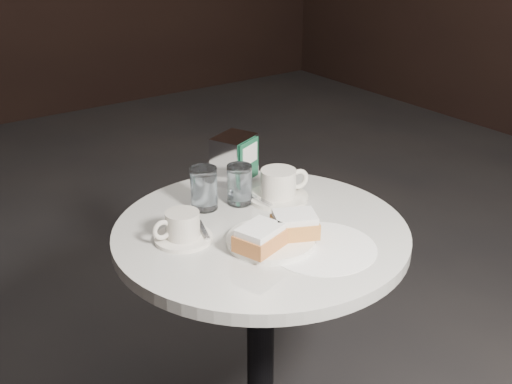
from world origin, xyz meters
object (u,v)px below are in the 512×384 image
(beignet_plate, at_px, (275,235))
(napkin_dispenser, at_px, (235,159))
(cafe_table, at_px, (261,298))
(coffee_cup_left, at_px, (182,228))
(water_glass_left, at_px, (204,189))
(coffee_cup_right, at_px, (279,187))
(water_glass_right, at_px, (239,185))

(beignet_plate, distance_m, napkin_dispenser, 0.38)
(cafe_table, xyz_separation_m, coffee_cup_left, (-0.18, 0.05, 0.23))
(cafe_table, relative_size, water_glass_left, 6.87)
(water_glass_left, distance_m, napkin_dispenser, 0.19)
(coffee_cup_left, height_order, napkin_dispenser, napkin_dispenser)
(coffee_cup_right, relative_size, napkin_dispenser, 1.34)
(coffee_cup_right, height_order, water_glass_left, water_glass_left)
(napkin_dispenser, bearing_deg, water_glass_right, -142.36)
(coffee_cup_left, xyz_separation_m, water_glass_right, (0.22, 0.09, 0.02))
(coffee_cup_right, xyz_separation_m, water_glass_right, (-0.10, 0.04, 0.01))
(napkin_dispenser, bearing_deg, cafe_table, -134.75)
(beignet_plate, bearing_deg, cafe_table, 73.95)
(water_glass_right, distance_m, napkin_dispenser, 0.14)
(cafe_table, relative_size, water_glass_right, 7.28)
(cafe_table, xyz_separation_m, water_glass_right, (0.04, 0.14, 0.25))
(coffee_cup_right, distance_m, water_glass_left, 0.20)
(coffee_cup_left, bearing_deg, water_glass_left, 44.77)
(water_glass_left, bearing_deg, cafe_table, -72.39)
(coffee_cup_left, bearing_deg, napkin_dispenser, 39.60)
(coffee_cup_left, bearing_deg, cafe_table, -13.79)
(coffee_cup_right, relative_size, water_glass_left, 1.70)
(coffee_cup_right, xyz_separation_m, water_glass_left, (-0.18, 0.07, 0.02))
(coffee_cup_left, bearing_deg, beignet_plate, -39.21)
(cafe_table, relative_size, napkin_dispenser, 5.43)
(coffee_cup_left, distance_m, water_glass_right, 0.23)
(cafe_table, bearing_deg, napkin_dispenser, 68.61)
(coffee_cup_right, height_order, napkin_dispenser, napkin_dispenser)
(coffee_cup_left, distance_m, coffee_cup_right, 0.31)
(cafe_table, bearing_deg, water_glass_right, 75.93)
(coffee_cup_right, relative_size, water_glass_right, 1.80)
(coffee_cup_right, bearing_deg, cafe_table, -130.40)
(beignet_plate, distance_m, water_glass_right, 0.24)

